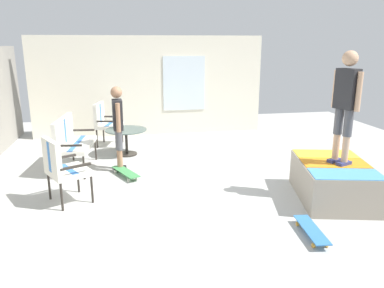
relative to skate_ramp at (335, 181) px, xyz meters
name	(u,v)px	position (x,y,z in m)	size (l,w,h in m)	color
ground_plane	(196,184)	(1.12, 2.02, -0.35)	(12.00, 12.00, 0.10)	#B2B2AD
house_facade	(150,86)	(4.91, 2.50, 0.99)	(0.23, 6.00, 2.56)	silver
skate_ramp	(335,181)	(0.00, 0.00, 0.00)	(1.86, 2.10, 0.59)	gray
patio_bench	(70,139)	(2.24, 4.25, 0.32)	(1.30, 0.69, 1.02)	#2D2823
patio_chair_near_house	(104,120)	(3.96, 3.67, 0.32)	(0.73, 0.68, 1.02)	#2D2823
patio_chair_by_wall	(61,165)	(0.61, 4.19, 0.32)	(0.81, 0.78, 1.02)	#2D2823
patio_table	(126,137)	(3.05, 3.19, 0.11)	(0.90, 0.90, 0.57)	#2D2823
person_watching	(118,123)	(2.02, 3.33, 0.64)	(0.48, 0.26, 1.62)	black
person_skater	(346,99)	(-0.03, -0.01, 1.29)	(0.45, 0.32, 1.69)	navy
skateboard_by_bench	(126,172)	(1.63, 3.24, -0.21)	(0.81, 0.52, 0.10)	#3F8C4C
skateboard_spare	(311,230)	(-1.05, 0.93, -0.21)	(0.82, 0.28, 0.10)	#3372B2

